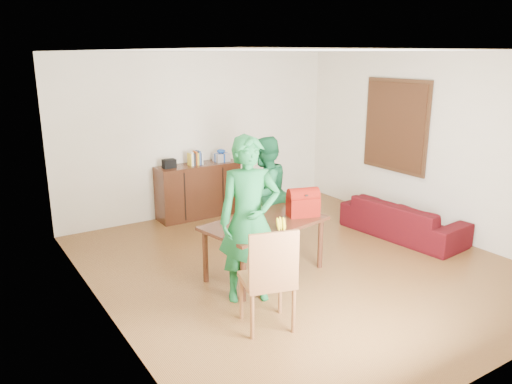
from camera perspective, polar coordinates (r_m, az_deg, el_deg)
room at (r=6.36m, az=4.46°, el=3.12°), size 5.20×5.70×2.90m
table at (r=6.11m, az=1.02°, el=-4.13°), size 1.61×1.09×0.70m
chair at (r=5.09m, az=1.31°, el=-12.00°), size 0.60×0.59×1.08m
person_near at (r=5.42m, az=-0.77°, el=-3.21°), size 0.80×0.67×1.85m
person_far at (r=6.96m, az=1.01°, el=-0.12°), size 0.94×0.84×1.58m
laptop at (r=5.92m, az=-0.27°, el=-3.50°), size 0.31×0.23×0.21m
bananas at (r=5.78m, az=2.89°, el=-4.10°), size 0.20×0.16×0.06m
bottle at (r=5.79m, az=3.20°, el=-3.55°), size 0.06×0.06×0.16m
red_bag at (r=6.29m, az=5.39°, el=-1.46°), size 0.43×0.33×0.28m
sofa at (r=7.82m, az=16.43°, el=-2.97°), size 0.91×1.93×0.55m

